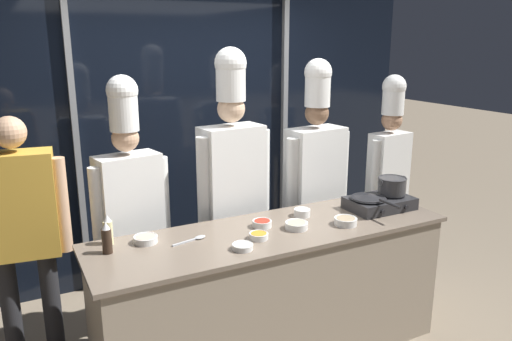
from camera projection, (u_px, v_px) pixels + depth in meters
The scene contains 20 objects.
window_wall_back at pixel (189, 130), 4.58m from camera, with size 4.67×0.09×2.70m.
demo_counter at pixel (273, 293), 3.43m from camera, with size 2.45×0.71×0.93m.
portable_stove at pixel (380, 203), 3.71m from camera, with size 0.48×0.32×0.10m.
frying_pan at pixel (369, 196), 3.64m from camera, with size 0.27×0.46×0.04m.
stock_pot at pixel (392, 185), 3.73m from camera, with size 0.24×0.21×0.13m.
squeeze_bottle_soy at pixel (107, 239), 2.93m from camera, with size 0.06×0.06×0.19m.
squeeze_bottle_oil at pixel (108, 230), 3.07m from camera, with size 0.06×0.06×0.19m.
prep_bowl_chili_flakes at pixel (262, 223), 3.36m from camera, with size 0.13×0.13×0.05m.
prep_bowl_mushrooms at pixel (346, 221), 3.40m from camera, with size 0.16×0.16×0.05m.
prep_bowl_carrots at pixel (259, 235), 3.16m from camera, with size 0.12×0.12×0.04m.
prep_bowl_bean_sprouts at pixel (243, 246), 3.00m from camera, with size 0.13×0.13×0.04m.
prep_bowl_shrimp at pixel (146, 239), 3.10m from camera, with size 0.15×0.15×0.04m.
prep_bowl_ginger at pixel (297, 225), 3.33m from camera, with size 0.15×0.15×0.05m.
prep_bowl_garlic at pixel (302, 212), 3.56m from camera, with size 0.12×0.12×0.05m.
serving_spoon_slotted at pixel (195, 239), 3.15m from camera, with size 0.24×0.09×0.02m.
person_guest at pixel (21, 224), 3.12m from camera, with size 0.58×0.29×1.72m.
chef_head at pixel (129, 197), 3.46m from camera, with size 0.56×0.30×1.94m.
chef_sous at pixel (232, 170), 3.73m from camera, with size 0.61×0.30×2.11m.
chef_line at pixel (315, 168), 4.10m from camera, with size 0.63×0.30×2.02m.
chef_pastry at pixel (389, 161), 4.43m from camera, with size 0.48×0.23×1.87m.
Camera 1 is at (-1.53, -2.70, 2.16)m, focal length 35.00 mm.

